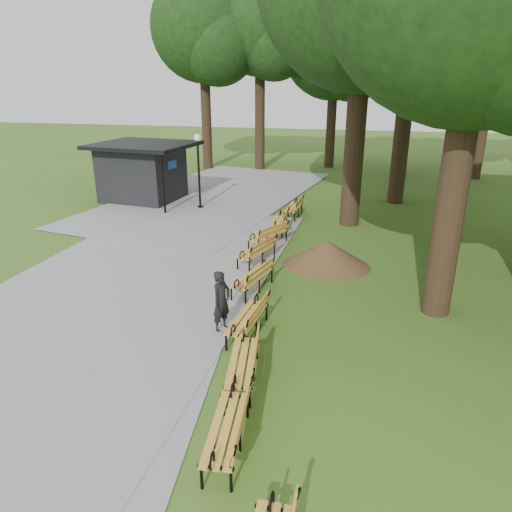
% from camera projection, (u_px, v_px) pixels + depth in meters
% --- Properties ---
extents(ground, '(100.00, 100.00, 0.00)m').
position_uv_depth(ground, '(229.00, 350.00, 10.52)').
color(ground, '#355C1A').
rests_on(ground, ground).
extents(path, '(12.00, 38.00, 0.06)m').
position_uv_depth(path, '(129.00, 280.00, 14.09)').
color(path, gray).
rests_on(path, ground).
extents(person, '(0.55, 0.66, 1.54)m').
position_uv_depth(person, '(222.00, 302.00, 11.08)').
color(person, black).
rests_on(person, ground).
extents(kiosk, '(4.98, 4.47, 2.83)m').
position_uv_depth(kiosk, '(142.00, 172.00, 23.16)').
color(kiosk, black).
rests_on(kiosk, ground).
extents(lamp_post, '(0.32, 0.32, 3.42)m').
position_uv_depth(lamp_post, '(198.00, 156.00, 21.22)').
color(lamp_post, black).
rests_on(lamp_post, ground).
extents(dirt_mound, '(2.38, 2.38, 0.85)m').
position_uv_depth(dirt_mound, '(327.00, 253.00, 15.13)').
color(dirt_mound, '#47301C').
rests_on(dirt_mound, ground).
extents(bench_1, '(0.82, 1.95, 0.88)m').
position_uv_depth(bench_1, '(226.00, 428.00, 7.55)').
color(bench_1, gold).
rests_on(bench_1, ground).
extents(bench_2, '(0.91, 1.97, 0.88)m').
position_uv_depth(bench_2, '(242.00, 362.00, 9.30)').
color(bench_2, gold).
rests_on(bench_2, ground).
extents(bench_3, '(0.81, 1.95, 0.88)m').
position_uv_depth(bench_3, '(247.00, 318.00, 11.01)').
color(bench_3, gold).
rests_on(bench_3, ground).
extents(bench_4, '(1.09, 2.00, 0.88)m').
position_uv_depth(bench_4, '(252.00, 277.00, 13.26)').
color(bench_4, gold).
rests_on(bench_4, ground).
extents(bench_5, '(1.19, 2.00, 0.88)m').
position_uv_depth(bench_5, '(257.00, 251.00, 15.32)').
color(bench_5, gold).
rests_on(bench_5, ground).
extents(bench_6, '(1.43, 1.98, 0.88)m').
position_uv_depth(bench_6, '(268.00, 235.00, 16.89)').
color(bench_6, gold).
rests_on(bench_6, ground).
extents(bench_7, '(0.73, 1.93, 0.88)m').
position_uv_depth(bench_7, '(279.00, 221.00, 18.51)').
color(bench_7, gold).
rests_on(bench_7, ground).
extents(bench_8, '(0.73, 1.93, 0.88)m').
position_uv_depth(bench_8, '(293.00, 207.00, 20.53)').
color(bench_8, gold).
rests_on(bench_8, ground).
extents(lawn_tree_4, '(7.90, 7.90, 12.68)m').
position_uv_depth(lawn_tree_4, '(416.00, 5.00, 20.06)').
color(lawn_tree_4, black).
rests_on(lawn_tree_4, ground).
extents(tree_backdrop, '(36.99, 9.76, 16.31)m').
position_uv_depth(tree_backdrop, '(456.00, 34.00, 26.95)').
color(tree_backdrop, black).
rests_on(tree_backdrop, ground).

